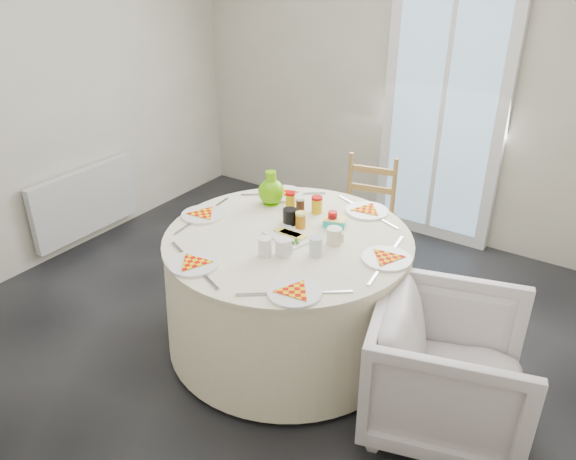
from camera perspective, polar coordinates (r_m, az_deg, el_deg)
The scene contains 14 objects.
floor at distance 3.78m, azimuth -2.68°, elevation -10.31°, with size 4.00×4.00×0.00m, color black.
wall_back at distance 4.85m, azimuth 11.49°, elevation 14.89°, with size 4.00×0.02×2.60m, color #BCB5A3.
wall_left at distance 4.60m, azimuth -24.16°, elevation 12.40°, with size 0.02×4.00×2.60m, color #BCB5A3.
glass_door at distance 4.73m, azimuth 15.48°, elevation 11.00°, with size 1.00×0.08×2.10m, color silver.
radiator at distance 4.94m, azimuth -19.87°, elevation 2.72°, with size 0.07×1.00×0.55m, color silver.
table at distance 3.51m, azimuth -0.00°, elevation -6.17°, with size 1.52×1.52×0.77m, color white.
wooden_chair at distance 4.27m, azimuth 7.81°, elevation 1.57°, with size 0.40×0.38×0.89m, color #A1803E, non-canonical shape.
armchair at distance 3.05m, azimuth 16.08°, elevation -12.98°, with size 0.77×0.72×0.80m, color beige.
place_settings at distance 3.30m, azimuth -0.00°, elevation -0.46°, with size 1.48×1.48×0.03m, color white, non-canonical shape.
jar_cluster at distance 3.53m, azimuth 2.21°, elevation 2.38°, with size 0.41×0.21×0.12m, color #B0751B, non-canonical shape.
butter_tub at distance 3.43m, azimuth 4.75°, elevation 0.81°, with size 0.14×0.10×0.05m, color #16B5AF.
green_pitcher at distance 3.67m, azimuth -1.73°, elevation 4.28°, with size 0.17×0.17×0.22m, color #5EB503, non-canonical shape.
cheese_platter at distance 3.29m, azimuth 0.05°, elevation -0.52°, with size 0.28×0.18×0.04m, color white, non-canonical shape.
mugs_glasses at distance 3.25m, azimuth 1.66°, elevation -0.15°, with size 0.66×0.66×0.12m, color #9A9999, non-canonical shape.
Camera 1 is at (1.80, -2.39, 2.32)m, focal length 35.00 mm.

